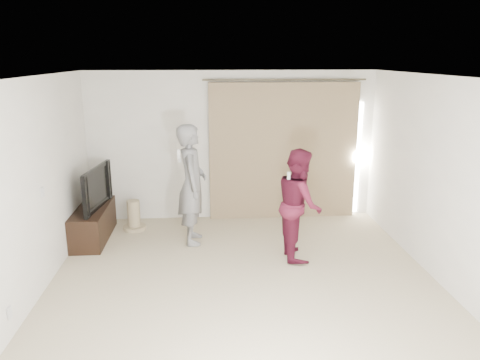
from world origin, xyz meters
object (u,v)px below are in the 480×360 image
person_woman (299,204)px  tv (90,188)px  tv_console (93,223)px  person_man (192,184)px

person_woman → tv: bearing=163.8°
tv → person_woman: 3.24m
tv_console → person_man: (1.59, -0.23, 0.67)m
tv → person_man: size_ratio=0.61×
tv_console → person_man: size_ratio=0.72×
tv → person_man: 1.60m
person_man → tv: bearing=171.7°
person_woman → tv_console: bearing=163.8°
tv_console → tv: size_ratio=1.18×
tv_console → person_man: bearing=-8.3°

